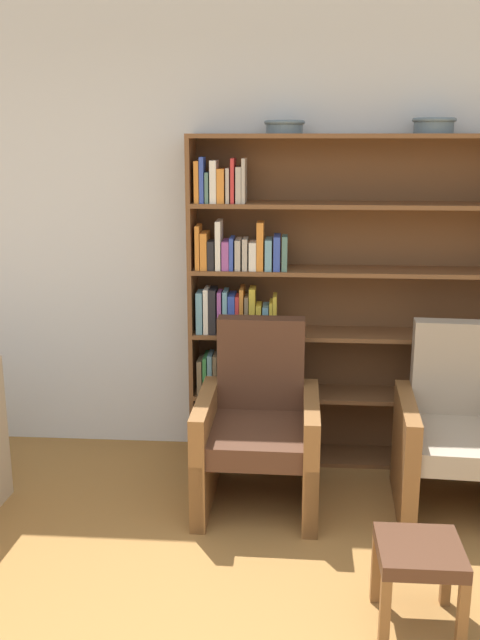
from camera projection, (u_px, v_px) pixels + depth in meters
wall_back at (256, 232)px, 4.31m from camera, size 12.00×0.06×2.75m
bookshelf at (320, 305)px, 4.22m from camera, size 1.92×0.30×1.95m
bowl_olive at (285, 126)px, 3.96m from camera, size 0.23×0.23×0.07m
bowl_sage at (434, 124)px, 3.90m from camera, size 0.24×0.24×0.08m
armchair_leather at (258, 429)px, 3.83m from camera, size 0.65×0.69×0.97m
armchair_cushioned at (459, 435)px, 3.76m from camera, size 0.68×0.72×0.97m
footstool at (419, 561)px, 2.84m from camera, size 0.33×0.33×0.36m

